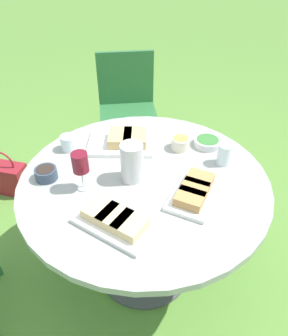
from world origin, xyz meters
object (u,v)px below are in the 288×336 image
(dining_table, at_px, (144,196))
(chair_near_left, at_px, (127,103))
(handbag, at_px, (7,177))
(water_pitcher, at_px, (132,162))
(wine_glass, at_px, (80,164))

(dining_table, relative_size, chair_near_left, 1.34)
(handbag, bearing_deg, chair_near_left, -139.62)
(chair_near_left, distance_m, water_pitcher, 1.18)
(wine_glass, bearing_deg, chair_near_left, -82.47)
(dining_table, distance_m, water_pitcher, 0.22)
(handbag, bearing_deg, dining_table, 160.29)
(dining_table, xyz_separation_m, wine_glass, (0.25, 0.14, 0.26))
(chair_near_left, height_order, wine_glass, wine_glass)
(water_pitcher, height_order, wine_glass, wine_glass)
(dining_table, height_order, chair_near_left, chair_near_left)
(dining_table, bearing_deg, water_pitcher, 16.45)
(wine_glass, bearing_deg, handbag, -31.07)
(chair_near_left, xyz_separation_m, water_pitcher, (-0.36, 1.09, 0.28))
(wine_glass, xyz_separation_m, handbag, (0.93, -0.56, -0.72))
(chair_near_left, height_order, water_pitcher, water_pitcher)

